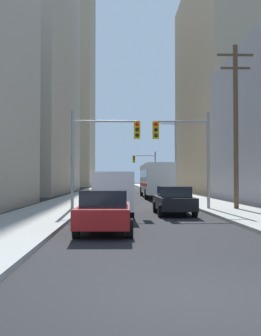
{
  "coord_description": "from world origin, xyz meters",
  "views": [
    {
      "loc": [
        -1.33,
        -5.86,
        1.91
      ],
      "look_at": [
        0.0,
        36.38,
        3.16
      ],
      "focal_mm": 40.07,
      "sensor_mm": 36.0,
      "label": 1
    }
  ],
  "objects_px": {
    "traffic_signal_near_right": "(184,144)",
    "city_bus": "(155,179)",
    "sedan_black": "(174,200)",
    "traffic_signal_near_left": "(102,143)",
    "sedan_grey": "(112,193)",
    "sedan_navy": "(115,189)",
    "cargo_van_white": "(113,191)",
    "sedan_red": "(105,211)",
    "traffic_signal_far_right": "(145,165)"
  },
  "relations": [
    {
      "from": "city_bus",
      "to": "traffic_signal_near_right",
      "type": "xyz_separation_m",
      "value": [
        0.22,
        -15.8,
        2.1
      ]
    },
    {
      "from": "sedan_red",
      "to": "sedan_grey",
      "type": "relative_size",
      "value": 1.01
    },
    {
      "from": "city_bus",
      "to": "sedan_navy",
      "type": "distance_m",
      "value": 6.5
    },
    {
      "from": "sedan_navy",
      "to": "traffic_signal_near_left",
      "type": "distance_m",
      "value": 20.9
    },
    {
      "from": "traffic_signal_near_right",
      "to": "traffic_signal_far_right",
      "type": "distance_m",
      "value": 32.98
    },
    {
      "from": "cargo_van_white",
      "to": "sedan_navy",
      "type": "xyz_separation_m",
      "value": [
        -0.12,
        23.13,
        -0.52
      ]
    },
    {
      "from": "sedan_navy",
      "to": "traffic_signal_near_left",
      "type": "bearing_deg",
      "value": -91.54
    },
    {
      "from": "city_bus",
      "to": "sedan_red",
      "type": "relative_size",
      "value": 2.71
    },
    {
      "from": "city_bus",
      "to": "sedan_black",
      "type": "distance_m",
      "value": 18.36
    },
    {
      "from": "sedan_black",
      "to": "sedan_grey",
      "type": "height_order",
      "value": "same"
    },
    {
      "from": "sedan_red",
      "to": "traffic_signal_far_right",
      "type": "bearing_deg",
      "value": 83.91
    },
    {
      "from": "sedan_black",
      "to": "sedan_navy",
      "type": "bearing_deg",
      "value": 98.33
    },
    {
      "from": "traffic_signal_near_left",
      "to": "traffic_signal_near_right",
      "type": "relative_size",
      "value": 1.0
    },
    {
      "from": "sedan_red",
      "to": "sedan_black",
      "type": "relative_size",
      "value": 1.01
    },
    {
      "from": "sedan_grey",
      "to": "traffic_signal_near_left",
      "type": "xyz_separation_m",
      "value": [
        -0.45,
        -7.37,
        3.29
      ]
    },
    {
      "from": "sedan_navy",
      "to": "traffic_signal_far_right",
      "type": "distance_m",
      "value": 13.52
    },
    {
      "from": "city_bus",
      "to": "traffic_signal_far_right",
      "type": "bearing_deg",
      "value": 89.26
    },
    {
      "from": "sedan_black",
      "to": "traffic_signal_near_left",
      "type": "xyz_separation_m",
      "value": [
        -3.94,
        2.51,
        3.29
      ]
    },
    {
      "from": "cargo_van_white",
      "to": "traffic_signal_near_left",
      "type": "distance_m",
      "value": 3.79
    },
    {
      "from": "sedan_red",
      "to": "sedan_black",
      "type": "xyz_separation_m",
      "value": [
        3.45,
        6.52,
        0.0
      ]
    },
    {
      "from": "sedan_grey",
      "to": "traffic_signal_far_right",
      "type": "bearing_deg",
      "value": 79.98
    },
    {
      "from": "city_bus",
      "to": "traffic_signal_far_right",
      "type": "xyz_separation_m",
      "value": [
        0.22,
        17.18,
        2.1
      ]
    },
    {
      "from": "cargo_van_white",
      "to": "sedan_black",
      "type": "bearing_deg",
      "value": -0.19
    },
    {
      "from": "sedan_black",
      "to": "traffic_signal_near_left",
      "type": "height_order",
      "value": "traffic_signal_near_left"
    },
    {
      "from": "cargo_van_white",
      "to": "traffic_signal_far_right",
      "type": "height_order",
      "value": "traffic_signal_far_right"
    },
    {
      "from": "cargo_van_white",
      "to": "sedan_red",
      "type": "distance_m",
      "value": 6.55
    },
    {
      "from": "sedan_grey",
      "to": "sedan_navy",
      "type": "xyz_separation_m",
      "value": [
        0.11,
        13.26,
        0.0
      ]
    },
    {
      "from": "traffic_signal_near_left",
      "to": "traffic_signal_near_right",
      "type": "height_order",
      "value": "same"
    },
    {
      "from": "cargo_van_white",
      "to": "sedan_grey",
      "type": "xyz_separation_m",
      "value": [
        -0.22,
        9.87,
        -0.52
      ]
    },
    {
      "from": "city_bus",
      "to": "sedan_red",
      "type": "distance_m",
      "value": 25.22
    },
    {
      "from": "city_bus",
      "to": "traffic_signal_near_right",
      "type": "distance_m",
      "value": 15.94
    },
    {
      "from": "traffic_signal_near_left",
      "to": "sedan_navy",
      "type": "bearing_deg",
      "value": 88.46
    },
    {
      "from": "sedan_navy",
      "to": "traffic_signal_near_right",
      "type": "bearing_deg",
      "value": -77.92
    },
    {
      "from": "sedan_grey",
      "to": "sedan_navy",
      "type": "height_order",
      "value": "same"
    },
    {
      "from": "cargo_van_white",
      "to": "sedan_red",
      "type": "xyz_separation_m",
      "value": [
        -0.18,
        -6.53,
        -0.52
      ]
    },
    {
      "from": "sedan_black",
      "to": "traffic_signal_far_right",
      "type": "distance_m",
      "value": 35.65
    },
    {
      "from": "sedan_grey",
      "to": "traffic_signal_near_left",
      "type": "relative_size",
      "value": 0.7
    },
    {
      "from": "cargo_van_white",
      "to": "traffic_signal_near_right",
      "type": "distance_m",
      "value": 5.68
    },
    {
      "from": "sedan_red",
      "to": "traffic_signal_near_left",
      "type": "bearing_deg",
      "value": 93.09
    },
    {
      "from": "cargo_van_white",
      "to": "sedan_navy",
      "type": "bearing_deg",
      "value": 90.29
    },
    {
      "from": "traffic_signal_far_right",
      "to": "cargo_van_white",
      "type": "bearing_deg",
      "value": -96.91
    },
    {
      "from": "sedan_grey",
      "to": "sedan_navy",
      "type": "distance_m",
      "value": 13.26
    },
    {
      "from": "sedan_red",
      "to": "cargo_van_white",
      "type": "bearing_deg",
      "value": 88.4
    },
    {
      "from": "sedan_red",
      "to": "traffic_signal_near_right",
      "type": "relative_size",
      "value": 0.71
    },
    {
      "from": "sedan_red",
      "to": "traffic_signal_far_right",
      "type": "relative_size",
      "value": 0.71
    },
    {
      "from": "traffic_signal_far_right",
      "to": "sedan_black",
      "type": "bearing_deg",
      "value": -91.66
    },
    {
      "from": "sedan_red",
      "to": "sedan_navy",
      "type": "bearing_deg",
      "value": 89.87
    },
    {
      "from": "sedan_black",
      "to": "sedan_grey",
      "type": "relative_size",
      "value": 1.0
    },
    {
      "from": "traffic_signal_near_left",
      "to": "traffic_signal_near_right",
      "type": "xyz_separation_m",
      "value": [
        4.97,
        -0.0,
        -0.03
      ]
    },
    {
      "from": "traffic_signal_near_right",
      "to": "city_bus",
      "type": "bearing_deg",
      "value": 90.79
    }
  ]
}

